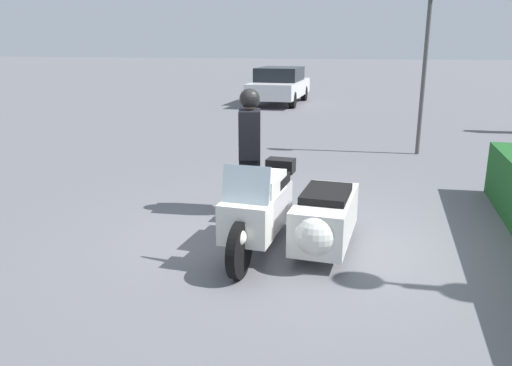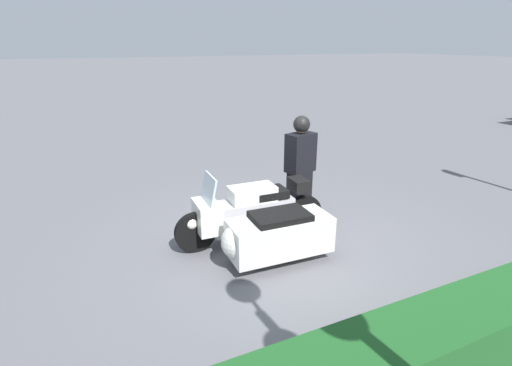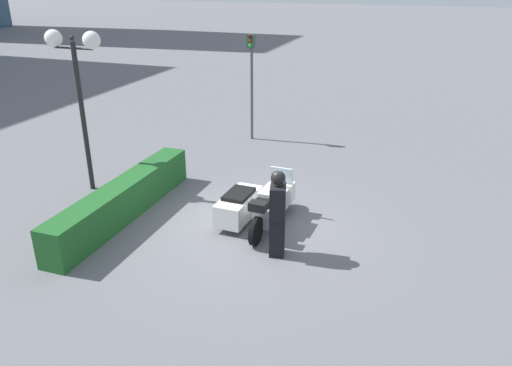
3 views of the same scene
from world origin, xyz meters
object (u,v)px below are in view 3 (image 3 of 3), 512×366
object	(u,v)px
traffic_light_near	(251,72)
police_motorcycle	(255,203)
hedge_bush_curbside	(124,200)
twin_lamp_post	(75,62)
officer_rider	(278,212)

from	to	relation	value
traffic_light_near	police_motorcycle	bearing A→B (deg)	20.74
police_motorcycle	hedge_bush_curbside	world-z (taller)	police_motorcycle
hedge_bush_curbside	twin_lamp_post	xyz separation A→B (m)	(1.09, 1.69, 2.79)
police_motorcycle	twin_lamp_post	xyz separation A→B (m)	(0.34, 4.58, 2.76)
hedge_bush_curbside	traffic_light_near	distance (m)	6.63
officer_rider	hedge_bush_curbside	world-z (taller)	officer_rider
police_motorcycle	officer_rider	xyz separation A→B (m)	(-1.17, -0.87, 0.49)
traffic_light_near	hedge_bush_curbside	bearing A→B (deg)	-6.97
police_motorcycle	traffic_light_near	world-z (taller)	traffic_light_near
officer_rider	twin_lamp_post	bearing A→B (deg)	150.36
police_motorcycle	hedge_bush_curbside	distance (m)	2.99
twin_lamp_post	traffic_light_near	world-z (taller)	twin_lamp_post
twin_lamp_post	officer_rider	bearing A→B (deg)	-105.53
police_motorcycle	officer_rider	world-z (taller)	officer_rider
hedge_bush_curbside	twin_lamp_post	size ratio (longest dim) A/B	1.26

